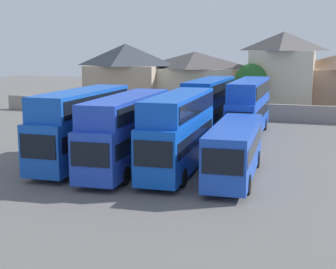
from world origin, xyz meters
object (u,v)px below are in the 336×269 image
(bus_5, at_px, (172,111))
(house_terrace_left, at_px, (126,75))
(house_terrace_centre, at_px, (194,79))
(bus_2, at_px, (127,128))
(house_terrace_right, at_px, (283,72))
(bus_3, at_px, (179,128))
(bus_7, at_px, (249,105))
(bus_1, at_px, (82,123))
(bus_4, at_px, (235,148))
(tree_left_of_lot, at_px, (251,80))
(bus_6, at_px, (209,104))

(bus_5, relative_size, house_terrace_left, 1.03)
(house_terrace_centre, bearing_deg, bus_5, -81.30)
(bus_2, height_order, house_terrace_right, house_terrace_right)
(bus_3, xyz_separation_m, bus_7, (2.28, 14.23, 0.01))
(bus_1, bearing_deg, bus_4, 86.45)
(house_terrace_left, relative_size, tree_left_of_lot, 1.65)
(bus_2, height_order, bus_4, bus_2)
(bus_2, bearing_deg, house_terrace_right, 164.17)
(bus_2, bearing_deg, bus_6, 168.40)
(bus_1, distance_m, bus_6, 15.07)
(bus_3, bearing_deg, bus_7, 168.52)
(bus_7, xyz_separation_m, house_terrace_centre, (-9.81, 18.15, 0.88))
(bus_6, distance_m, house_terrace_right, 17.75)
(house_terrace_left, bearing_deg, tree_left_of_lot, -14.05)
(bus_6, relative_size, house_terrace_right, 1.17)
(bus_5, distance_m, house_terrace_left, 20.81)
(bus_1, height_order, bus_3, bus_1)
(bus_2, xyz_separation_m, house_terrace_left, (-12.97, 30.99, 1.52))
(bus_6, distance_m, house_terrace_centre, 19.51)
(bus_1, relative_size, bus_5, 1.07)
(bus_5, xyz_separation_m, tree_left_of_lot, (5.25, 12.82, 2.13))
(bus_1, relative_size, tree_left_of_lot, 1.82)
(bus_4, xyz_separation_m, tree_left_of_lot, (-3.13, 27.04, 2.25))
(bus_7, bearing_deg, bus_5, -86.03)
(bus_4, height_order, tree_left_of_lot, tree_left_of_lot)
(bus_5, distance_m, tree_left_of_lot, 14.02)
(bus_4, relative_size, bus_6, 0.92)
(bus_3, distance_m, bus_7, 14.41)
(bus_2, relative_size, tree_left_of_lot, 1.98)
(bus_1, xyz_separation_m, bus_3, (6.75, 0.12, -0.03))
(bus_5, bearing_deg, bus_3, 19.41)
(bus_5, height_order, bus_7, bus_7)
(bus_1, height_order, bus_5, bus_1)
(bus_3, xyz_separation_m, bus_6, (-1.26, 13.92, 0.01))
(bus_7, bearing_deg, house_terrace_right, 174.21)
(bus_5, height_order, bus_6, bus_6)
(bus_4, bearing_deg, house_terrace_right, 176.92)
(bus_6, bearing_deg, tree_left_of_lot, 171.60)
(bus_1, height_order, house_terrace_left, house_terrace_left)
(bus_2, bearing_deg, bus_5, -177.84)
(bus_7, distance_m, house_terrace_right, 16.80)
(house_terrace_left, height_order, house_terrace_centre, house_terrace_left)
(bus_2, distance_m, house_terrace_left, 33.63)
(house_terrace_centre, height_order, tree_left_of_lot, house_terrace_centre)
(bus_3, xyz_separation_m, tree_left_of_lot, (0.58, 26.45, 1.36))
(house_terrace_left, distance_m, house_terrace_right, 20.05)
(bus_7, height_order, tree_left_of_lot, tree_left_of_lot)
(house_terrace_left, bearing_deg, bus_2, -67.28)
(bus_1, xyz_separation_m, house_terrace_left, (-9.62, 30.81, 1.38))
(tree_left_of_lot, bearing_deg, house_terrace_right, 54.93)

